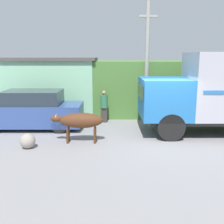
{
  "coord_description": "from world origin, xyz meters",
  "views": [
    {
      "loc": [
        -1.95,
        -9.89,
        3.27
      ],
      "look_at": [
        -1.92,
        0.52,
        1.06
      ],
      "focal_mm": 42.0,
      "sensor_mm": 36.0,
      "label": 1
    }
  ],
  "objects_px": {
    "parked_suv": "(31,110)",
    "utility_pole": "(146,61)",
    "pedestrian_on_hill": "(103,105)",
    "roadside_rock": "(27,141)",
    "brown_cow": "(79,121)"
  },
  "relations": [
    {
      "from": "parked_suv",
      "to": "utility_pole",
      "type": "height_order",
      "value": "utility_pole"
    },
    {
      "from": "parked_suv",
      "to": "pedestrian_on_hill",
      "type": "xyz_separation_m",
      "value": [
        3.3,
        1.16,
        0.03
      ]
    },
    {
      "from": "parked_suv",
      "to": "roadside_rock",
      "type": "relative_size",
      "value": 8.45
    },
    {
      "from": "brown_cow",
      "to": "utility_pole",
      "type": "height_order",
      "value": "utility_pole"
    },
    {
      "from": "parked_suv",
      "to": "utility_pole",
      "type": "xyz_separation_m",
      "value": [
        5.45,
        1.55,
        2.22
      ]
    },
    {
      "from": "pedestrian_on_hill",
      "to": "brown_cow",
      "type": "bearing_deg",
      "value": 83.49
    },
    {
      "from": "parked_suv",
      "to": "pedestrian_on_hill",
      "type": "bearing_deg",
      "value": 17.29
    },
    {
      "from": "brown_cow",
      "to": "pedestrian_on_hill",
      "type": "xyz_separation_m",
      "value": [
        0.83,
        3.19,
        0.02
      ]
    },
    {
      "from": "utility_pole",
      "to": "roadside_rock",
      "type": "xyz_separation_m",
      "value": [
        -4.81,
        -4.26,
        -2.8
      ]
    },
    {
      "from": "brown_cow",
      "to": "parked_suv",
      "type": "distance_m",
      "value": 3.2
    },
    {
      "from": "parked_suv",
      "to": "utility_pole",
      "type": "distance_m",
      "value": 6.08
    },
    {
      "from": "parked_suv",
      "to": "utility_pole",
      "type": "relative_size",
      "value": 0.79
    },
    {
      "from": "roadside_rock",
      "to": "brown_cow",
      "type": "bearing_deg",
      "value": 20.72
    },
    {
      "from": "brown_cow",
      "to": "pedestrian_on_hill",
      "type": "bearing_deg",
      "value": 67.54
    },
    {
      "from": "pedestrian_on_hill",
      "to": "utility_pole",
      "type": "relative_size",
      "value": 0.27
    }
  ]
}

